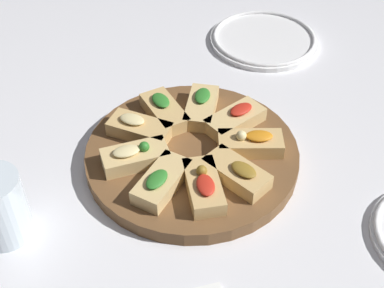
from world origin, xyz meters
TOP-DOWN VIEW (x-y plane):
  - ground_plane at (0.00, 0.00)m, footprint 3.00×3.00m
  - serving_board at (0.00, 0.00)m, footprint 0.35×0.35m
  - focaccia_slice_0 at (0.05, 0.08)m, footprint 0.09×0.11m
  - focaccia_slice_1 at (-0.02, 0.09)m, footprint 0.06×0.11m
  - focaccia_slice_2 at (-0.07, 0.06)m, footprint 0.11×0.10m
  - focaccia_slice_3 at (-0.10, 0.00)m, footprint 0.11×0.05m
  - focaccia_slice_4 at (-0.08, -0.06)m, footprint 0.11×0.10m
  - focaccia_slice_5 at (-0.02, -0.09)m, footprint 0.07×0.11m
  - focaccia_slice_6 at (0.05, -0.08)m, footprint 0.10×0.11m
  - focaccia_slice_7 at (0.09, -0.03)m, footprint 0.11×0.08m
  - focaccia_slice_8 at (0.09, 0.03)m, footprint 0.11×0.08m
  - plate_left at (-0.24, 0.32)m, footprint 0.23×0.23m

SIDE VIEW (x-z plane):
  - ground_plane at x=0.00m, z-range 0.00..0.00m
  - plate_left at x=-0.24m, z-range 0.00..0.02m
  - serving_board at x=0.00m, z-range 0.00..0.02m
  - focaccia_slice_1 at x=-0.02m, z-range 0.02..0.06m
  - focaccia_slice_2 at x=-0.07m, z-range 0.02..0.06m
  - focaccia_slice_3 at x=-0.10m, z-range 0.02..0.06m
  - focaccia_slice_4 at x=-0.08m, z-range 0.02..0.06m
  - focaccia_slice_6 at x=0.05m, z-range 0.02..0.06m
  - focaccia_slice_8 at x=0.09m, z-range 0.02..0.06m
  - focaccia_slice_0 at x=0.05m, z-range 0.02..0.06m
  - focaccia_slice_5 at x=-0.02m, z-range 0.02..0.06m
  - focaccia_slice_7 at x=0.09m, z-range 0.02..0.06m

